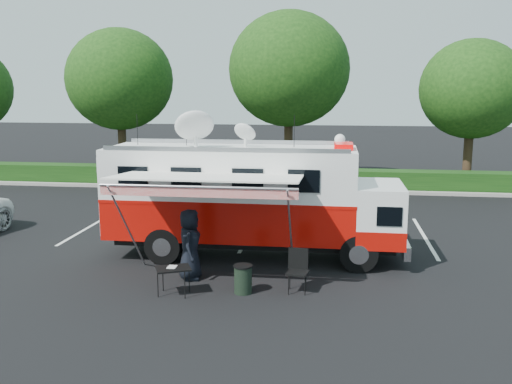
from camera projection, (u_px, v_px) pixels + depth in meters
ground_plane at (254, 256)px, 17.32m from camera, size 120.00×120.00×0.00m
back_border at (311, 88)px, 28.83m from camera, size 60.00×6.14×8.87m
stall_lines at (252, 231)px, 20.31m from camera, size 24.12×5.50×0.01m
command_truck at (251, 198)px, 17.00m from camera, size 8.84×2.43×4.25m
awning at (206, 181)px, 14.48m from camera, size 4.83×2.50×2.92m
person at (191, 279)px, 15.31m from camera, size 0.73×1.01×1.91m
folding_table at (173, 269)px, 14.02m from camera, size 0.99×0.86×0.70m
folding_chair at (298, 266)px, 14.32m from camera, size 0.59×0.62×1.08m
trash_bin at (243, 279)px, 14.19m from camera, size 0.48×0.48×0.72m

